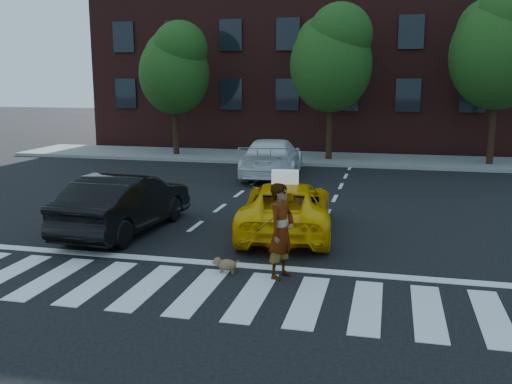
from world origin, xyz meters
TOP-DOWN VIEW (x-y plane):
  - ground at (0.00, 0.00)m, footprint 120.00×120.00m
  - crosswalk at (0.00, 0.00)m, footprint 13.00×2.40m
  - stop_line at (0.00, 1.60)m, footprint 12.00×0.30m
  - sidewalk_far at (0.00, 17.50)m, footprint 30.00×4.00m
  - building at (0.00, 25.00)m, footprint 26.00×10.00m
  - tree_left at (-6.97, 17.00)m, footprint 3.39×3.38m
  - tree_mid at (0.53, 17.00)m, footprint 3.69×3.69m
  - tree_right at (7.53, 17.00)m, footprint 4.00×4.00m
  - taxi at (0.81, 4.36)m, footprint 2.69×4.87m
  - black_sedan at (-3.13, 3.51)m, footprint 1.85×4.60m
  - white_suv at (-1.24, 12.50)m, footprint 2.50×5.31m
  - woman at (1.31, 1.10)m, footprint 0.66×0.79m
  - dog at (0.18, 1.08)m, footprint 0.55×0.24m
  - taxi_sign at (0.81, 4.16)m, footprint 0.68×0.36m

SIDE VIEW (x-z plane):
  - ground at x=0.00m, z-range 0.00..0.00m
  - crosswalk at x=0.00m, z-range 0.00..0.01m
  - stop_line at x=0.00m, z-range 0.00..0.01m
  - sidewalk_far at x=0.00m, z-range 0.00..0.15m
  - dog at x=0.18m, z-range 0.03..0.34m
  - taxi at x=0.81m, z-range 0.00..1.29m
  - black_sedan at x=-3.13m, z-range 0.00..1.48m
  - white_suv at x=-1.24m, z-range 0.00..1.50m
  - woman at x=1.31m, z-range 0.00..1.85m
  - taxi_sign at x=0.81m, z-range 1.29..1.61m
  - tree_left at x=-6.97m, z-range 1.19..7.69m
  - tree_mid at x=0.53m, z-range 1.30..8.40m
  - tree_right at x=7.53m, z-range 1.41..9.11m
  - building at x=0.00m, z-range 0.00..12.00m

